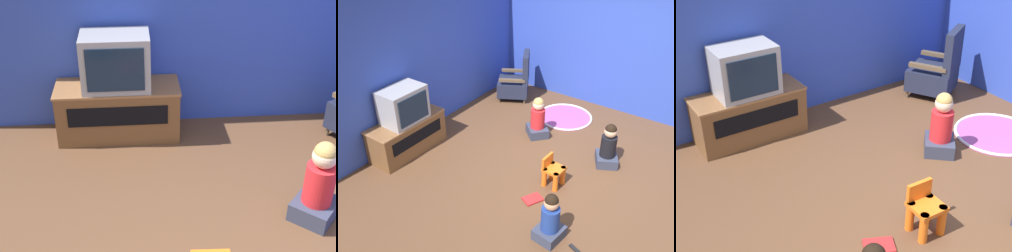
# 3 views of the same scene
# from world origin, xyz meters

# --- Properties ---
(ground_plane) EXTENTS (30.00, 30.00, 0.00)m
(ground_plane) POSITION_xyz_m (0.00, 0.00, 0.00)
(ground_plane) COLOR brown
(wall_back) EXTENTS (5.30, 0.12, 2.67)m
(wall_back) POSITION_xyz_m (-0.35, 2.49, 1.33)
(wall_back) COLOR #2D47B2
(wall_back) RESTS_ON ground_plane
(tv_cabinet) EXTENTS (1.24, 0.50, 0.56)m
(tv_cabinet) POSITION_xyz_m (-1.01, 2.16, 0.29)
(tv_cabinet) COLOR brown
(tv_cabinet) RESTS_ON ground_plane
(television) EXTENTS (0.66, 0.46, 0.54)m
(television) POSITION_xyz_m (-1.01, 2.15, 0.83)
(television) COLOR #939399
(television) RESTS_ON tv_cabinet
(black_armchair) EXTENTS (0.77, 0.78, 0.95)m
(black_armchair) POSITION_xyz_m (1.51, 1.80, 0.35)
(black_armchair) COLOR brown
(black_armchair) RESTS_ON ground_plane
(yellow_kid_chair) EXTENTS (0.28, 0.27, 0.45)m
(yellow_kid_chair) POSITION_xyz_m (-0.43, -0.12, 0.20)
(yellow_kid_chair) COLOR orange
(yellow_kid_chair) RESTS_ON ground_plane
(play_mat) EXTENTS (0.98, 0.98, 0.04)m
(play_mat) POSITION_xyz_m (1.38, 0.62, 0.01)
(play_mat) COLOR #A54C8C
(play_mat) RESTS_ON ground_plane
(child_watching_left) EXTENTS (0.47, 0.48, 0.70)m
(child_watching_left) POSITION_xyz_m (0.56, 0.73, 0.30)
(child_watching_left) COLOR #33384C
(child_watching_left) RESTS_ON ground_plane
(book) EXTENTS (0.31, 0.27, 0.02)m
(book) POSITION_xyz_m (-0.87, -0.08, 0.01)
(book) COLOR #B22323
(book) RESTS_ON ground_plane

